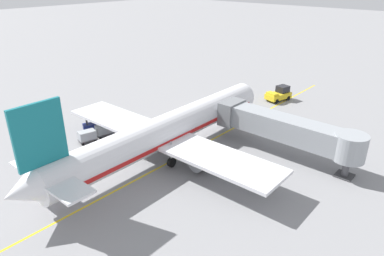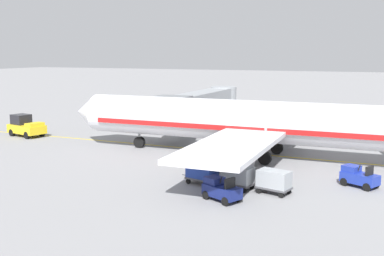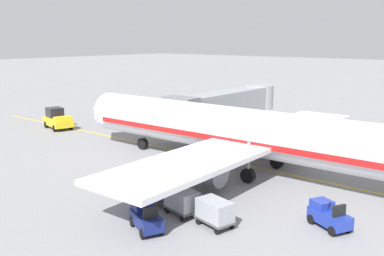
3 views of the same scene
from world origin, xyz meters
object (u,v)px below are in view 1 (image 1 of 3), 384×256
Objects in this scene: jet_bridge at (287,129)px; baggage_cart_second_in_train at (104,130)px; baggage_cart_front at (121,124)px; baggage_cart_third_in_train at (87,136)px; parked_airliner at (167,131)px; ground_crew_wing_walker at (161,127)px; baggage_tug_trailing at (93,125)px; baggage_tug_lead at (69,162)px; pushback_tractor at (279,94)px.

baggage_cart_second_in_train is (-20.46, -10.97, -2.51)m from jet_bridge.
jet_bridge is at bearing 28.18° from baggage_cart_second_in_train.
baggage_cart_third_in_train is at bearing -93.04° from baggage_cart_front.
parked_airliner is 10.38m from baggage_cart_second_in_train.
ground_crew_wing_walker is at bearing -160.72° from jet_bridge.
baggage_tug_trailing is 1.64× the size of ground_crew_wing_walker.
jet_bridge is at bearing 19.28° from ground_crew_wing_walker.
baggage_tug_trailing is (-23.33, -10.79, -2.75)m from jet_bridge.
jet_bridge reaches higher than baggage_tug_trailing.
pushback_tractor is at bearing 79.78° from baggage_tug_lead.
baggage_tug_lead is at bearing -62.87° from baggage_cart_second_in_train.
pushback_tractor reaches higher than ground_crew_wing_walker.
baggage_cart_second_in_train is at bearing -110.13° from pushback_tractor.
pushback_tractor is 27.49m from baggage_cart_front.
jet_bridge is 16.57m from ground_crew_wing_walker.
baggage_cart_front is 5.60m from ground_crew_wing_walker.
pushback_tractor is 1.61× the size of baggage_cart_front.
baggage_tug_trailing reaches higher than baggage_cart_front.
ground_crew_wing_walker is (5.10, 8.10, 0.00)m from baggage_cart_third_in_train.
baggage_tug_trailing reaches higher than baggage_cart_third_in_train.
pushback_tractor is 1.73× the size of baggage_tug_trailing.
parked_airliner is at bearing -36.70° from ground_crew_wing_walker.
pushback_tractor is 32.52m from baggage_cart_third_in_train.
jet_bridge is (10.50, 9.10, 0.27)m from parked_airliner.
baggage_tug_trailing is at bearing -172.52° from parked_airliner.
baggage_tug_lead reaches higher than baggage_cart_second_in_train.
parked_airliner is 13.43× the size of baggage_tug_lead.
parked_airliner is 2.11× the size of jet_bridge.
parked_airliner reaches higher than pushback_tractor.
ground_crew_wing_walker is at bearing 143.30° from parked_airliner.
baggage_tug_trailing is 3.97m from baggage_cart_front.
baggage_tug_lead is 6.44m from baggage_cart_third_in_train.
baggage_cart_second_in_train is at bearing -3.54° from baggage_tug_trailing.
jet_bridge is at bearing 24.81° from baggage_tug_trailing.
baggage_cart_front is at bearing 86.96° from baggage_cart_third_in_train.
baggage_cart_third_in_train is at bearing -122.20° from ground_crew_wing_walker.
ground_crew_wing_walker is at bearing 85.17° from baggage_tug_lead.
baggage_tug_trailing is 0.93× the size of baggage_cart_third_in_train.
ground_crew_wing_walker reaches higher than baggage_tug_trailing.
baggage_tug_lead is at bearing -48.98° from baggage_tug_trailing.
pushback_tractor is at bearing 120.34° from jet_bridge.
parked_airliner reaches higher than baggage_cart_second_in_train.
baggage_tug_trailing is (-6.76, 7.77, 0.00)m from baggage_tug_lead.
baggage_cart_third_in_train is (-0.28, -5.25, 0.00)m from baggage_cart_front.
parked_airliner reaches higher than baggage_cart_third_in_train.
parked_airliner is 6.58m from ground_crew_wing_walker.
jet_bridge is at bearing 22.15° from baggage_cart_front.
ground_crew_wing_walker reaches higher than baggage_cart_second_in_train.
baggage_tug_trailing is at bearing 135.45° from baggage_cart_third_in_train.
ground_crew_wing_walker is (4.82, 2.85, 0.00)m from baggage_cart_front.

